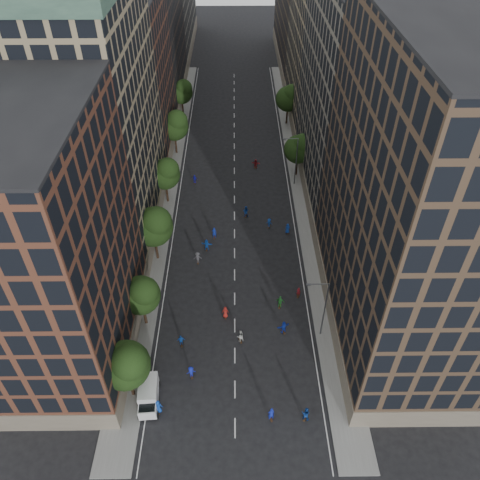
{
  "coord_description": "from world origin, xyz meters",
  "views": [
    {
      "loc": [
        0.27,
        -23.98,
        46.79
      ],
      "look_at": [
        0.82,
        27.66,
        2.0
      ],
      "focal_mm": 35.0,
      "sensor_mm": 36.0,
      "label": 1
    }
  ],
  "objects_px": {
    "streetlamp_far": "(295,159)",
    "skater_2": "(306,414)",
    "cargo_van": "(148,395)",
    "streetlamp_near": "(323,307)",
    "skater_1": "(271,414)",
    "skater_0": "(158,407)"
  },
  "relations": [
    {
      "from": "skater_1",
      "to": "skater_0",
      "type": "bearing_deg",
      "value": -18.76
    },
    {
      "from": "streetlamp_near",
      "to": "skater_0",
      "type": "relative_size",
      "value": 4.89
    },
    {
      "from": "streetlamp_near",
      "to": "cargo_van",
      "type": "bearing_deg",
      "value": -155.79
    },
    {
      "from": "skater_1",
      "to": "cargo_van",
      "type": "bearing_deg",
      "value": -23.49
    },
    {
      "from": "streetlamp_far",
      "to": "streetlamp_near",
      "type": "bearing_deg",
      "value": -90.0
    },
    {
      "from": "cargo_van",
      "to": "skater_2",
      "type": "relative_size",
      "value": 2.51
    },
    {
      "from": "streetlamp_near",
      "to": "cargo_van",
      "type": "distance_m",
      "value": 21.92
    },
    {
      "from": "cargo_van",
      "to": "skater_0",
      "type": "xyz_separation_m",
      "value": [
        1.17,
        -1.19,
        -0.34
      ]
    },
    {
      "from": "cargo_van",
      "to": "streetlamp_near",
      "type": "bearing_deg",
      "value": 20.04
    },
    {
      "from": "streetlamp_near",
      "to": "cargo_van",
      "type": "relative_size",
      "value": 1.95
    },
    {
      "from": "streetlamp_near",
      "to": "skater_0",
      "type": "distance_m",
      "value": 21.47
    },
    {
      "from": "skater_0",
      "to": "skater_1",
      "type": "height_order",
      "value": "skater_1"
    },
    {
      "from": "streetlamp_far",
      "to": "skater_2",
      "type": "xyz_separation_m",
      "value": [
        -2.94,
        -44.0,
        -4.24
      ]
    },
    {
      "from": "skater_0",
      "to": "skater_2",
      "type": "distance_m",
      "value": 15.59
    },
    {
      "from": "streetlamp_far",
      "to": "skater_1",
      "type": "relative_size",
      "value": 4.75
    },
    {
      "from": "cargo_van",
      "to": "skater_1",
      "type": "distance_m",
      "value": 13.29
    },
    {
      "from": "streetlamp_far",
      "to": "skater_1",
      "type": "distance_m",
      "value": 44.69
    },
    {
      "from": "streetlamp_far",
      "to": "cargo_van",
      "type": "distance_m",
      "value": 46.4
    },
    {
      "from": "streetlamp_near",
      "to": "skater_2",
      "type": "height_order",
      "value": "streetlamp_near"
    },
    {
      "from": "skater_0",
      "to": "skater_2",
      "type": "bearing_deg",
      "value": 177.84
    },
    {
      "from": "streetlamp_far",
      "to": "skater_2",
      "type": "distance_m",
      "value": 44.3
    },
    {
      "from": "streetlamp_near",
      "to": "streetlamp_far",
      "type": "relative_size",
      "value": 1.0
    }
  ]
}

